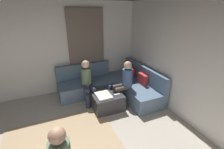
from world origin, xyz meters
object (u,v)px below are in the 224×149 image
ottoman (107,100)px  coffee_mug (110,87)px  person_on_couch_side (87,80)px  sectional_couch (114,85)px  person_on_couch_back (124,81)px  game_remote (117,94)px

ottoman → coffee_mug: size_ratio=8.00×
coffee_mug → person_on_couch_side: 0.63m
coffee_mug → person_on_couch_side: bearing=-115.5°
sectional_couch → person_on_couch_back: size_ratio=2.12×
sectional_couch → person_on_couch_back: bearing=5.5°
ottoman → person_on_couch_back: 0.70m
ottoman → person_on_couch_back: bearing=96.0°
sectional_couch → coffee_mug: sectional_couch is taller
person_on_couch_side → ottoman: bearing=127.3°
person_on_couch_back → person_on_couch_side: 1.00m
sectional_couch → ottoman: size_ratio=3.36×
sectional_couch → person_on_couch_side: 0.94m
coffee_mug → person_on_couch_back: 0.44m
sectional_couch → game_remote: size_ratio=17.00×
ottoman → person_on_couch_back: size_ratio=0.63×
coffee_mug → game_remote: size_ratio=0.63×
sectional_couch → person_on_couch_back: person_on_couch_back is taller
sectional_couch → person_on_couch_side: (0.15, -0.85, 0.38)m
ottoman → sectional_couch: bearing=142.5°
person_on_couch_side → person_on_couch_back: bearing=154.9°
sectional_couch → coffee_mug: size_ratio=26.84×
sectional_couch → coffee_mug: bearing=-36.5°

